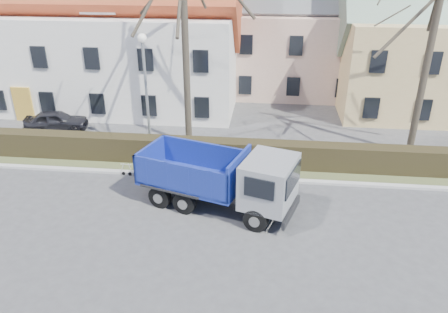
# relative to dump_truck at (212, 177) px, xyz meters

# --- Properties ---
(ground) EXTENTS (120.00, 120.00, 0.00)m
(ground) POSITION_rel_dump_truck_xyz_m (-0.16, -2.19, -1.37)
(ground) COLOR #414143
(curb_far) EXTENTS (80.00, 0.30, 0.12)m
(curb_far) POSITION_rel_dump_truck_xyz_m (-0.16, 2.41, -1.31)
(curb_far) COLOR #ACABA9
(curb_far) RESTS_ON ground
(grass_strip) EXTENTS (80.00, 3.00, 0.10)m
(grass_strip) POSITION_rel_dump_truck_xyz_m (-0.16, 4.01, -1.32)
(grass_strip) COLOR #47502D
(grass_strip) RESTS_ON ground
(hedge) EXTENTS (60.00, 0.90, 1.30)m
(hedge) POSITION_rel_dump_truck_xyz_m (-0.16, 3.81, -0.72)
(hedge) COLOR black
(hedge) RESTS_ON ground
(building_white) EXTENTS (26.80, 10.80, 9.50)m
(building_white) POSITION_rel_dump_truck_xyz_m (-13.16, 13.81, 3.38)
(building_white) COLOR silver
(building_white) RESTS_ON ground
(building_pink) EXTENTS (10.80, 8.80, 8.00)m
(building_pink) POSITION_rel_dump_truck_xyz_m (3.84, 17.81, 2.63)
(building_pink) COLOR #CDA591
(building_pink) RESTS_ON ground
(tree_1) EXTENTS (9.20, 9.20, 12.65)m
(tree_1) POSITION_rel_dump_truck_xyz_m (-2.16, 6.31, 4.96)
(tree_1) COLOR #332D23
(tree_1) RESTS_ON ground
(tree_2) EXTENTS (8.00, 8.00, 11.00)m
(tree_2) POSITION_rel_dump_truck_xyz_m (9.84, 6.31, 4.13)
(tree_2) COLOR #332D23
(tree_2) RESTS_ON ground
(dump_truck) EXTENTS (7.29, 4.48, 2.74)m
(dump_truck) POSITION_rel_dump_truck_xyz_m (0.00, 0.00, 0.00)
(dump_truck) COLOR navy
(dump_truck) RESTS_ON ground
(streetlight) EXTENTS (0.50, 0.50, 6.39)m
(streetlight) POSITION_rel_dump_truck_xyz_m (-3.96, 4.81, 1.83)
(streetlight) COLOR gray
(streetlight) RESTS_ON ground
(cart_frame) EXTENTS (0.78, 0.47, 0.69)m
(cart_frame) POSITION_rel_dump_truck_xyz_m (-4.70, 2.24, -1.02)
(cart_frame) COLOR silver
(cart_frame) RESTS_ON ground
(parked_car_a) EXTENTS (3.89, 2.26, 1.24)m
(parked_car_a) POSITION_rel_dump_truck_xyz_m (-10.41, 7.38, -0.75)
(parked_car_a) COLOR black
(parked_car_a) RESTS_ON ground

